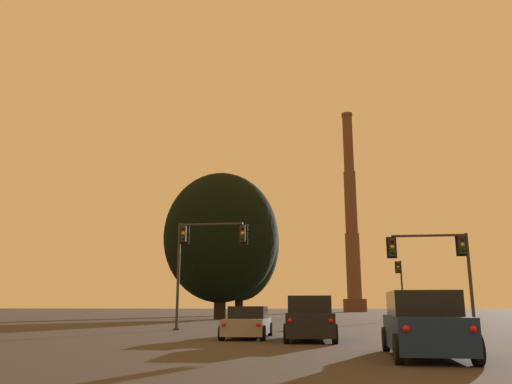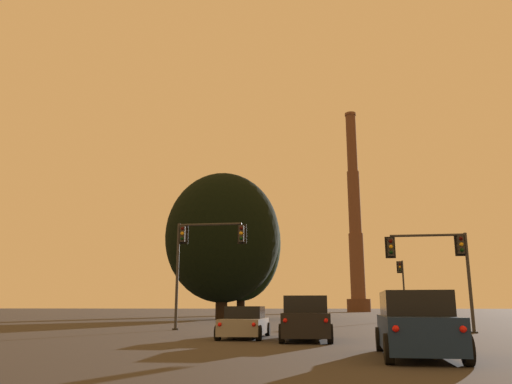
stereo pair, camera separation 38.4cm
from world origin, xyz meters
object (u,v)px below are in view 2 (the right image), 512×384
traffic_light_overhead_right (439,256)px  suv_center_lane_front (306,319)px  traffic_light_overhead_left (199,248)px  sedan_left_lane_front (245,323)px  smokestack (355,230)px  traffic_light_far_right (402,281)px  suv_right_lane_second (416,325)px

traffic_light_overhead_right → suv_center_lane_front: bearing=-135.0°
traffic_light_overhead_right → traffic_light_overhead_left: traffic_light_overhead_left is taller
sedan_left_lane_front → smokestack: size_ratio=0.09×
sedan_left_lane_front → suv_center_lane_front: 3.18m
traffic_light_overhead_left → traffic_light_far_right: bearing=56.9°
suv_right_lane_second → traffic_light_overhead_right: bearing=77.0°
suv_right_lane_second → traffic_light_far_right: 39.56m
traffic_light_far_right → suv_right_lane_second: bearing=-97.3°
sedan_left_lane_front → traffic_light_overhead_right: 12.26m
sedan_left_lane_front → traffic_light_far_right: bearing=68.3°
traffic_light_overhead_right → traffic_light_overhead_left: 14.35m
smokestack → traffic_light_overhead_left: bearing=-98.5°
traffic_light_overhead_left → suv_center_lane_front: bearing=-50.2°
suv_right_lane_second → suv_center_lane_front: bearing=119.0°
suv_center_lane_front → traffic_light_far_right: size_ratio=0.81×
suv_right_lane_second → smokestack: size_ratio=0.09×
suv_center_lane_front → traffic_light_far_right: (8.52, 32.28, 3.11)m
sedan_left_lane_front → suv_center_lane_front: (2.89, -1.32, 0.23)m
suv_center_lane_front → traffic_light_overhead_left: (-7.03, 8.43, 4.12)m
suv_center_lane_front → traffic_light_overhead_right: (7.25, 7.25, 3.27)m
sedan_left_lane_front → suv_center_lane_front: bearing=-26.0°
sedan_left_lane_front → suv_right_lane_second: bearing=-53.3°
suv_right_lane_second → traffic_light_far_right: size_ratio=0.81×
suv_right_lane_second → traffic_light_far_right: bearing=84.5°
suv_center_lane_front → traffic_light_far_right: traffic_light_far_right is taller
traffic_light_overhead_left → smokestack: 102.75m
sedan_left_lane_front → suv_right_lane_second: size_ratio=0.96×
traffic_light_overhead_right → traffic_light_far_right: traffic_light_far_right is taller
suv_center_lane_front → smokestack: 110.95m
sedan_left_lane_front → traffic_light_overhead_left: traffic_light_overhead_left is taller
sedan_left_lane_front → traffic_light_far_right: size_ratio=0.78×
sedan_left_lane_front → traffic_light_overhead_left: size_ratio=0.72×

